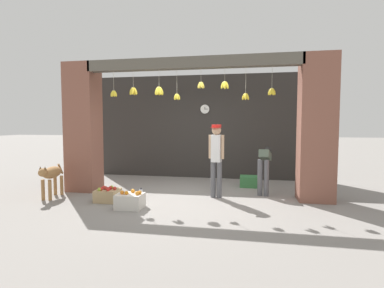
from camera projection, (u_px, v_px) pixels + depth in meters
name	position (u px, v px, depth m)	size (l,w,h in m)	color
ground_plane	(189.00, 198.00, 6.45)	(60.00, 60.00, 0.00)	gray
shop_back_wall	(205.00, 127.00, 8.79)	(6.55, 0.12, 3.01)	#2D2B28
shop_pillar_left	(83.00, 128.00, 7.12)	(0.70, 0.60, 3.01)	brown
shop_pillar_right	(317.00, 128.00, 6.15)	(0.70, 0.60, 3.01)	brown
storefront_awning	(189.00, 65.00, 6.37)	(4.65, 0.28, 0.92)	#5B564C
dog	(51.00, 175.00, 6.43)	(0.32, 0.92, 0.73)	#9E7042
shopkeeper	(216.00, 155.00, 6.44)	(0.34, 0.27, 1.58)	#56565B
worker_stooping	(265.00, 163.00, 6.81)	(0.34, 0.80, 1.05)	#56565B
fruit_crate_oranges	(130.00, 201.00, 5.66)	(0.49, 0.40, 0.35)	silver
fruit_crate_apples	(108.00, 195.00, 6.17)	(0.44, 0.44, 0.32)	tan
produce_box_green	(249.00, 181.00, 7.61)	(0.43, 0.43, 0.26)	#387A42
water_bottle	(141.00, 195.00, 6.24)	(0.07, 0.07, 0.26)	silver
wall_clock	(205.00, 109.00, 8.68)	(0.28, 0.03, 0.28)	black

